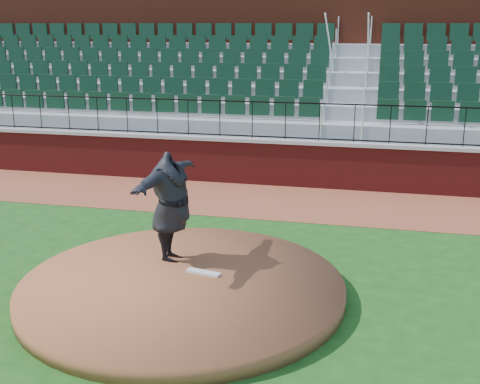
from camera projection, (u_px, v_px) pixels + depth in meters
name	position (u px, v px, depth m)	size (l,w,h in m)	color
ground	(220.00, 289.00, 10.14)	(90.00, 90.00, 0.00)	#184A15
warning_track	(274.00, 201.00, 15.20)	(34.00, 3.20, 0.01)	brown
field_wall	(285.00, 164.00, 16.54)	(34.00, 0.35, 1.20)	maroon
wall_cap	(285.00, 141.00, 16.37)	(34.00, 0.45, 0.10)	#B7B7B7
wall_railing	(285.00, 121.00, 16.22)	(34.00, 0.05, 1.00)	black
seating_stands	(299.00, 92.00, 18.64)	(34.00, 5.10, 4.60)	gray
concourse_wall	(310.00, 71.00, 21.15)	(34.00, 0.50, 5.50)	maroon
pitchers_mound	(182.00, 288.00, 9.89)	(5.35, 5.35, 0.25)	brown
pitching_rubber	(203.00, 272.00, 10.13)	(0.61, 0.15, 0.04)	silver
pitcher	(171.00, 207.00, 10.49)	(2.43, 0.66, 1.98)	black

